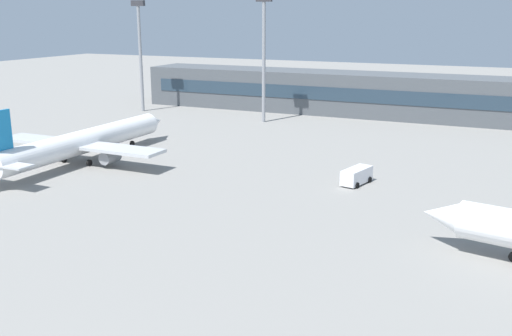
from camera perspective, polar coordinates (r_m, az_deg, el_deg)
ground_plane at (r=70.71m, az=4.18°, el=-2.83°), size 400.00×400.00×0.00m
terminal_building at (r=128.36m, az=13.96°, el=6.78°), size 118.03×12.13×9.00m
airplane_mid at (r=90.68m, az=-16.27°, el=2.48°), size 27.51×39.59×9.79m
service_van_white at (r=76.76m, az=9.75°, el=-0.73°), size 3.22×5.52×2.08m
floodlight_tower_west at (r=134.72m, az=-11.19°, el=11.38°), size 3.20×0.80×24.16m
floodlight_tower_east at (r=118.28m, az=0.76°, el=11.38°), size 3.20×0.80×24.80m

